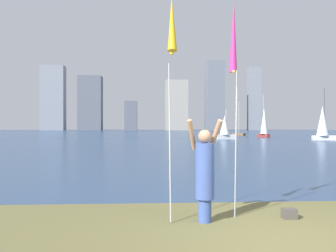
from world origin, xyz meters
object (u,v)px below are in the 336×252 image
sailboat_3 (225,128)px  sailboat_0 (323,123)px  bag (289,214)px  kite_flag_left (172,32)px  sailboat_2 (264,123)px  person (205,171)px  kite_flag_right (234,41)px  sailboat_4 (239,134)px

sailboat_3 → sailboat_0: bearing=-18.3°
sailboat_0 → sailboat_3: (-10.69, 3.53, -0.57)m
bag → sailboat_0: (17.43, 32.54, 1.91)m
sailboat_0 → sailboat_3: 11.27m
kite_flag_left → sailboat_2: size_ratio=0.67×
person → kite_flag_left: 2.56m
person → kite_flag_left: size_ratio=0.48×
kite_flag_right → bag: 3.51m
kite_flag_right → sailboat_2: (14.67, 41.63, -1.34)m
sailboat_0 → kite_flag_right: bearing=-119.7°
kite_flag_right → sailboat_0: 37.20m
person → sailboat_0: sailboat_0 is taller
kite_flag_left → bag: bearing=12.9°
person → sailboat_3: bearing=80.7°
person → sailboat_0: size_ratio=0.31×
bag → sailboat_3: sailboat_3 is taller
bag → sailboat_3: (6.74, 36.07, 1.34)m
kite_flag_right → sailboat_3: size_ratio=1.17×
person → sailboat_3: (8.38, 36.19, 0.50)m
sailboat_3 → sailboat_4: size_ratio=0.64×
sailboat_3 → bag: bearing=-100.6°
bag → sailboat_2: (13.66, 41.89, 2.01)m
person → kite_flag_right: (0.63, 0.39, 2.51)m
person → kite_flag_right: size_ratio=0.45×
kite_flag_right → person: bearing=-148.3°
sailboat_4 → sailboat_2: bearing=-81.4°
kite_flag_right → sailboat_3: bearing=77.8°
bag → sailboat_3: 36.72m
person → sailboat_0: (19.08, 32.67, 1.07)m
kite_flag_left → sailboat_3: kite_flag_left is taller
sailboat_2 → person: bearing=-110.0°
sailboat_2 → sailboat_3: (-6.92, -5.83, -0.67)m
kite_flag_left → sailboat_3: size_ratio=1.10×
bag → sailboat_3: bearing=79.4°
sailboat_3 → kite_flag_right: bearing=-102.2°
kite_flag_left → person: bearing=31.9°
person → sailboat_3: sailboat_3 is taller
kite_flag_left → kite_flag_right: 1.49m
kite_flag_left → sailboat_2: (15.94, 42.42, -1.28)m
sailboat_2 → kite_flag_left: bearing=-110.6°
kite_flag_right → sailboat_4: (13.34, 50.38, -3.15)m
kite_flag_right → bag: bearing=-14.6°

